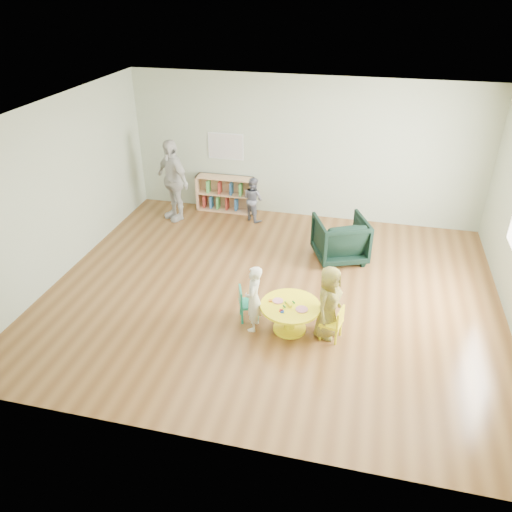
# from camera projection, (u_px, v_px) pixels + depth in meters

# --- Properties ---
(room) EXTENTS (7.10, 7.00, 2.80)m
(room) POSITION_uv_depth(u_px,v_px,m) (275.00, 180.00, 6.98)
(room) COLOR brown
(room) RESTS_ON ground
(activity_table) EXTENTS (0.84, 0.84, 0.47)m
(activity_table) POSITION_uv_depth(u_px,v_px,m) (290.00, 313.00, 6.95)
(activity_table) COLOR #FFF015
(activity_table) RESTS_ON ground
(kid_chair_left) EXTENTS (0.36, 0.36, 0.52)m
(kid_chair_left) POSITION_uv_depth(u_px,v_px,m) (246.00, 303.00, 7.18)
(kid_chair_left) COLOR #188869
(kid_chair_left) RESTS_ON ground
(kid_chair_right) EXTENTS (0.32, 0.32, 0.51)m
(kid_chair_right) POSITION_uv_depth(u_px,v_px,m) (334.00, 322.00, 6.79)
(kid_chair_right) COLOR #FFF015
(kid_chair_right) RESTS_ON ground
(bookshelf) EXTENTS (1.20, 0.30, 0.75)m
(bookshelf) POSITION_uv_depth(u_px,v_px,m) (225.00, 194.00, 10.48)
(bookshelf) COLOR tan
(bookshelf) RESTS_ON ground
(alphabet_poster) EXTENTS (0.74, 0.01, 0.54)m
(alphabet_poster) POSITION_uv_depth(u_px,v_px,m) (226.00, 146.00, 10.10)
(alphabet_poster) COLOR white
(alphabet_poster) RESTS_ON ground
(armchair) EXTENTS (1.10, 1.12, 0.78)m
(armchair) POSITION_uv_depth(u_px,v_px,m) (340.00, 239.00, 8.66)
(armchair) COLOR black
(armchair) RESTS_ON ground
(child_left) EXTENTS (0.25, 0.37, 1.00)m
(child_left) POSITION_uv_depth(u_px,v_px,m) (254.00, 299.00, 6.88)
(child_left) COLOR silver
(child_left) RESTS_ON ground
(child_right) EXTENTS (0.50, 0.61, 1.08)m
(child_right) POSITION_uv_depth(u_px,v_px,m) (329.00, 302.00, 6.74)
(child_right) COLOR #D1CC17
(child_right) RESTS_ON ground
(toddler) EXTENTS (0.56, 0.53, 0.91)m
(toddler) POSITION_uv_depth(u_px,v_px,m) (253.00, 199.00, 10.01)
(toddler) COLOR #151A36
(toddler) RESTS_ON ground
(adult_caretaker) EXTENTS (1.02, 0.88, 1.65)m
(adult_caretaker) POSITION_uv_depth(u_px,v_px,m) (172.00, 180.00, 9.91)
(adult_caretaker) COLOR silver
(adult_caretaker) RESTS_ON ground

